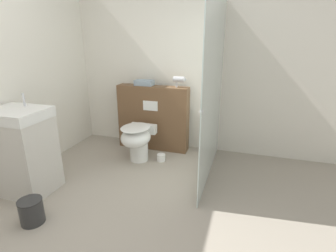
% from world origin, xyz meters
% --- Properties ---
extents(ground_plane, '(12.00, 12.00, 0.00)m').
position_xyz_m(ground_plane, '(0.00, 0.00, 0.00)').
color(ground_plane, '#9E9384').
extents(wall_back, '(8.00, 0.06, 2.50)m').
position_xyz_m(wall_back, '(0.00, 2.27, 1.25)').
color(wall_back, silver).
rests_on(wall_back, ground_plane).
extents(partition_panel, '(1.06, 0.21, 0.95)m').
position_xyz_m(partition_panel, '(-0.25, 2.04, 0.48)').
color(partition_panel, brown).
rests_on(partition_panel, ground_plane).
extents(shower_glass, '(0.04, 1.50, 2.06)m').
position_xyz_m(shower_glass, '(0.69, 1.49, 1.03)').
color(shower_glass, silver).
rests_on(shower_glass, ground_plane).
extents(toilet, '(0.38, 0.55, 0.51)m').
position_xyz_m(toilet, '(-0.29, 1.54, 0.32)').
color(toilet, white).
rests_on(toilet, ground_plane).
extents(sink_vanity, '(0.58, 0.47, 1.07)m').
position_xyz_m(sink_vanity, '(-1.15, 0.51, 0.47)').
color(sink_vanity, beige).
rests_on(sink_vanity, ground_plane).
extents(hair_drier, '(0.18, 0.08, 0.15)m').
position_xyz_m(hair_drier, '(0.14, 2.05, 1.06)').
color(hair_drier, '#B7B7BC').
rests_on(hair_drier, partition_panel).
extents(folded_towel, '(0.26, 0.15, 0.08)m').
position_xyz_m(folded_towel, '(-0.38, 2.05, 0.99)').
color(folded_towel, '#8C9EAD').
rests_on(folded_towel, partition_panel).
extents(spare_toilet_roll, '(0.12, 0.12, 0.09)m').
position_xyz_m(spare_toilet_roll, '(0.01, 1.64, 0.05)').
color(spare_toilet_roll, white).
rests_on(spare_toilet_roll, ground_plane).
extents(waste_bin, '(0.21, 0.21, 0.23)m').
position_xyz_m(waste_bin, '(-0.70, 0.08, 0.12)').
color(waste_bin, '#2D2D2D').
rests_on(waste_bin, ground_plane).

